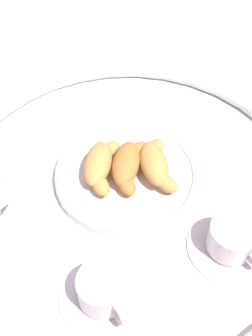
{
  "coord_description": "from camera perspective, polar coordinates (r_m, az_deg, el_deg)",
  "views": [
    {
      "loc": [
        0.48,
        0.12,
        0.67
      ],
      "look_at": [
        -0.03,
        -0.01,
        0.03
      ],
      "focal_mm": 48.9,
      "sensor_mm": 36.0,
      "label": 1
    }
  ],
  "objects": [
    {
      "name": "ground_plane",
      "position": [
        0.83,
        0.35,
        -2.85
      ],
      "size": [
        2.2,
        2.2,
        0.0
      ],
      "primitive_type": "plane",
      "color": "silver"
    },
    {
      "name": "table_chrome_rim",
      "position": [
        0.82,
        0.35,
        -2.36
      ],
      "size": [
        0.67,
        0.67,
        0.02
      ],
      "primitive_type": "torus",
      "color": "silver",
      "rests_on": "ground_plane"
    },
    {
      "name": "pastry_plate",
      "position": [
        0.84,
        0.0,
        -0.8
      ],
      "size": [
        0.26,
        0.26,
        0.02
      ],
      "color": "silver",
      "rests_on": "ground_plane"
    },
    {
      "name": "croissant_large",
      "position": [
        0.82,
        -3.29,
        0.46
      ],
      "size": [
        0.14,
        0.07,
        0.04
      ],
      "color": "#D6994C",
      "rests_on": "pastry_plate"
    },
    {
      "name": "croissant_small",
      "position": [
        0.82,
        0.22,
        0.45
      ],
      "size": [
        0.14,
        0.07,
        0.04
      ],
      "color": "#BC7A38",
      "rests_on": "pastry_plate"
    },
    {
      "name": "croissant_extra",
      "position": [
        0.82,
        3.72,
        0.5
      ],
      "size": [
        0.12,
        0.1,
        0.04
      ],
      "color": "#D6994C",
      "rests_on": "pastry_plate"
    },
    {
      "name": "coffee_cup_near",
      "position": [
        0.7,
        -2.89,
        -15.15
      ],
      "size": [
        0.14,
        0.14,
        0.06
      ],
      "color": "silver",
      "rests_on": "ground_plane"
    },
    {
      "name": "coffee_cup_far",
      "position": [
        0.76,
        13.01,
        -8.83
      ],
      "size": [
        0.14,
        0.14,
        0.06
      ],
      "color": "silver",
      "rests_on": "ground_plane"
    },
    {
      "name": "sugar_packet",
      "position": [
        1.0,
        -1.49,
        8.94
      ],
      "size": [
        0.06,
        0.05,
        0.01
      ],
      "primitive_type": "cube",
      "rotation": [
        0.0,
        0.0,
        -0.34
      ],
      "color": "white",
      "rests_on": "ground_plane"
    }
  ]
}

